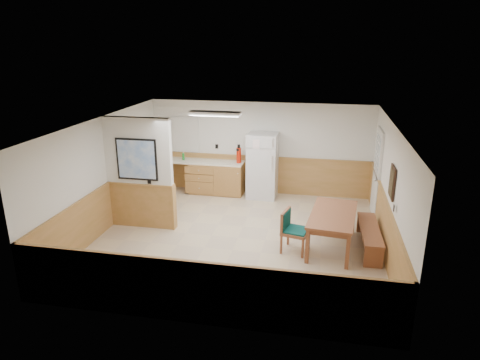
% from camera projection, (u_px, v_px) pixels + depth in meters
% --- Properties ---
extents(ground, '(6.00, 6.00, 0.00)m').
position_uv_depth(ground, '(238.00, 238.00, 9.20)').
color(ground, tan).
rests_on(ground, ground).
extents(ceiling, '(6.00, 6.00, 0.02)m').
position_uv_depth(ceiling, '(238.00, 123.00, 8.42)').
color(ceiling, white).
rests_on(ceiling, back_wall).
extents(back_wall, '(6.00, 0.02, 2.50)m').
position_uv_depth(back_wall, '(260.00, 148.00, 11.60)').
color(back_wall, silver).
rests_on(back_wall, ground).
extents(right_wall, '(0.02, 6.00, 2.50)m').
position_uv_depth(right_wall, '(390.00, 192.00, 8.26)').
color(right_wall, silver).
rests_on(right_wall, ground).
extents(left_wall, '(0.02, 6.00, 2.50)m').
position_uv_depth(left_wall, '(104.00, 174.00, 9.36)').
color(left_wall, silver).
rests_on(left_wall, ground).
extents(wainscot_back, '(6.00, 0.04, 1.00)m').
position_uv_depth(wainscot_back, '(259.00, 175.00, 11.82)').
color(wainscot_back, '#B68049').
rests_on(wainscot_back, ground).
extents(wainscot_right, '(0.04, 6.00, 1.00)m').
position_uv_depth(wainscot_right, '(385.00, 228.00, 8.49)').
color(wainscot_right, '#B68049').
rests_on(wainscot_right, ground).
extents(wainscot_left, '(0.04, 6.00, 1.00)m').
position_uv_depth(wainscot_left, '(108.00, 206.00, 9.59)').
color(wainscot_left, '#B68049').
rests_on(wainscot_left, ground).
extents(partition_wall, '(1.50, 0.20, 2.50)m').
position_uv_depth(partition_wall, '(140.00, 174.00, 9.41)').
color(partition_wall, silver).
rests_on(partition_wall, ground).
extents(kitchen_counter, '(2.20, 0.61, 1.00)m').
position_uv_depth(kitchen_counter, '(214.00, 177.00, 11.77)').
color(kitchen_counter, '#A27039').
rests_on(kitchen_counter, ground).
extents(exterior_door, '(0.07, 1.02, 2.15)m').
position_uv_depth(exterior_door, '(377.00, 173.00, 10.10)').
color(exterior_door, silver).
rests_on(exterior_door, ground).
extents(kitchen_window, '(0.80, 0.04, 1.00)m').
position_uv_depth(kitchen_window, '(185.00, 134.00, 11.87)').
color(kitchen_window, silver).
rests_on(kitchen_window, back_wall).
extents(wall_painting, '(0.04, 0.50, 0.60)m').
position_uv_depth(wall_painting, '(392.00, 182.00, 7.89)').
color(wall_painting, black).
rests_on(wall_painting, right_wall).
extents(fluorescent_fixture, '(1.20, 0.30, 0.09)m').
position_uv_depth(fluorescent_fixture, '(215.00, 113.00, 9.79)').
color(fluorescent_fixture, silver).
rests_on(fluorescent_fixture, ceiling).
extents(refrigerator, '(0.78, 0.73, 1.74)m').
position_uv_depth(refrigerator, '(262.00, 166.00, 11.35)').
color(refrigerator, silver).
rests_on(refrigerator, ground).
extents(dining_table, '(1.05, 1.81, 0.75)m').
position_uv_depth(dining_table, '(333.00, 218.00, 8.58)').
color(dining_table, brown).
rests_on(dining_table, ground).
extents(dining_bench, '(0.40, 1.68, 0.45)m').
position_uv_depth(dining_bench, '(370.00, 233.00, 8.62)').
color(dining_bench, brown).
rests_on(dining_bench, ground).
extents(dining_chair, '(0.79, 0.62, 0.85)m').
position_uv_depth(dining_chair, '(291.00, 228.00, 8.50)').
color(dining_chair, brown).
rests_on(dining_chair, ground).
extents(fire_extinguisher, '(0.16, 0.16, 0.50)m').
position_uv_depth(fire_extinguisher, '(239.00, 155.00, 11.45)').
color(fire_extinguisher, red).
rests_on(fire_extinguisher, kitchen_counter).
extents(soap_bottle, '(0.07, 0.07, 0.19)m').
position_uv_depth(soap_bottle, '(183.00, 157.00, 11.76)').
color(soap_bottle, '#188527').
rests_on(soap_bottle, kitchen_counter).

